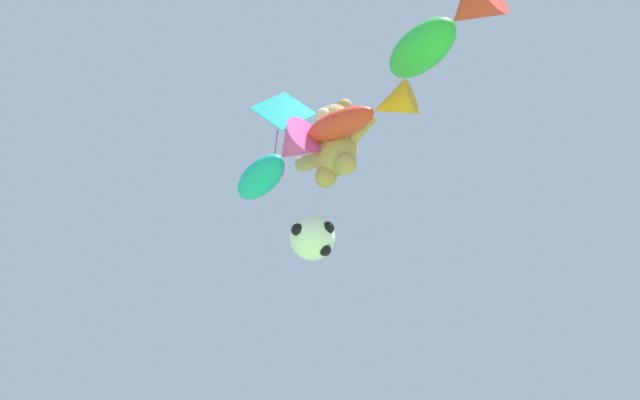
% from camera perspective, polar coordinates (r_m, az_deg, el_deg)
% --- Properties ---
extents(teddy_bear_kite, '(1.93, 0.85, 1.96)m').
position_cam_1_polar(teddy_bear_kite, '(13.38, 1.19, 4.65)').
color(teddy_bear_kite, tan).
extents(soccer_ball_kite, '(0.90, 0.90, 0.83)m').
position_cam_1_polar(soccer_ball_kite, '(12.69, -0.58, -3.01)').
color(soccer_ball_kite, white).
extents(fish_kite_emerald, '(2.31, 1.10, 1.00)m').
position_cam_1_polar(fish_kite_emerald, '(12.89, 10.06, 13.42)').
color(fish_kite_emerald, green).
extents(fish_kite_crimson, '(2.11, 1.12, 0.65)m').
position_cam_1_polar(fish_kite_crimson, '(12.67, 3.71, 6.88)').
color(fish_kite_crimson, red).
extents(fish_kite_teal, '(2.09, 1.01, 0.80)m').
position_cam_1_polar(fish_kite_teal, '(13.30, -3.50, 3.04)').
color(fish_kite_teal, '#19ADB2').
extents(diamond_kite, '(1.01, 1.18, 3.18)m').
position_cam_1_polar(diamond_kite, '(15.96, -2.95, 6.80)').
color(diamond_kite, '#19ADB2').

